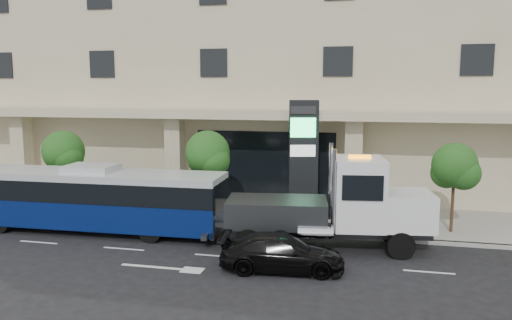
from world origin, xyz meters
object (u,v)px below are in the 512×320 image
Objects in this scene: tow_truck at (338,207)px; signage_pylon at (303,157)px; city_bus at (92,198)px; black_sedan at (282,253)px.

signage_pylon reaches higher than tow_truck.
signage_pylon is at bearing 105.15° from tow_truck.
city_bus reaches higher than black_sedan.
city_bus is 2.73× the size of black_sedan.
tow_truck is 1.62× the size of signage_pylon.
tow_truck is 3.60m from black_sedan.
signage_pylon is at bearing 26.50° from city_bus.
city_bus is 1.30× the size of tow_truck.
signage_pylon reaches higher than black_sedan.
tow_truck reaches higher than black_sedan.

